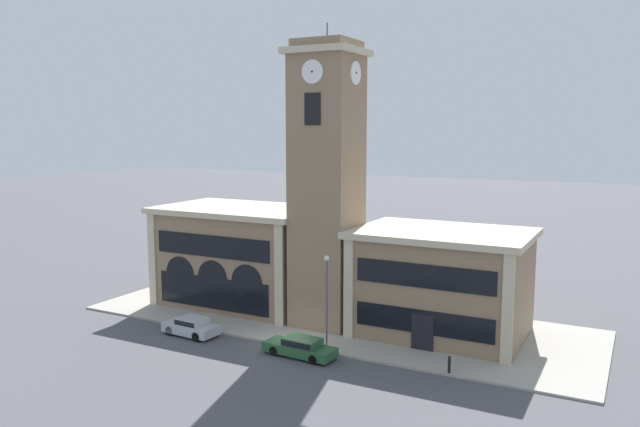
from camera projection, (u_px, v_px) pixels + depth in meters
ground_plane at (290, 347)px, 42.23m from camera, size 300.00×300.00×0.00m
sidewalk_kerb at (334, 319)px, 48.11m from camera, size 38.88×13.44×0.15m
clock_tower at (327, 186)px, 45.63m from camera, size 5.06×5.06×22.12m
town_hall_left_wing at (242, 255)px, 52.24m from camera, size 13.66×8.83×8.25m
town_hall_right_wing at (442, 282)px, 44.37m from camera, size 12.21×8.83×7.59m
parked_car_near at (191, 326)px, 44.53m from camera, size 4.18×2.07×1.33m
parked_car_mid at (301, 347)px, 40.40m from camera, size 4.97×2.02×1.27m
street_lamp at (327, 288)px, 41.22m from camera, size 0.36×0.36×6.26m
bollard at (449, 365)px, 37.31m from camera, size 0.18×0.18×1.06m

